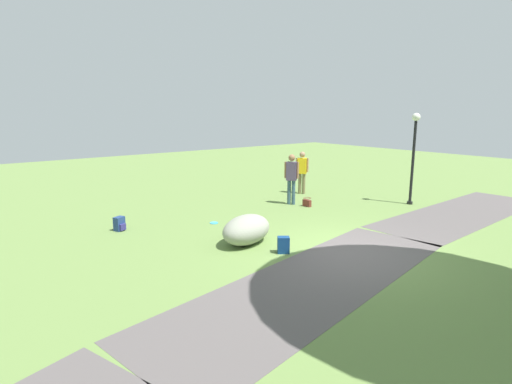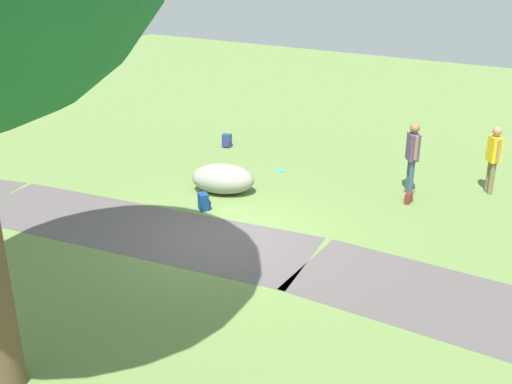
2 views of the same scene
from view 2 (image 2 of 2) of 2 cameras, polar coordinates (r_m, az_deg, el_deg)
The scene contains 9 objects.
ground_plane at distance 13.00m, azimuth -2.83°, elevation -4.20°, with size 48.00×48.00×0.00m, color olive.
footpath_segment_mid at distance 13.65m, azimuth -11.27°, elevation -3.27°, with size 8.29×3.69×0.01m.
lawn_boulder at distance 15.19m, azimuth -3.12°, elevation 1.25°, with size 1.85×1.49×0.73m.
woman_with_handbag at distance 15.36m, azimuth 14.46°, elevation 3.58°, with size 0.41×0.43×1.82m.
man_near_boulder at distance 16.04m, azimuth 21.39°, elevation 3.25°, with size 0.41×0.43×1.72m.
handbag_on_grass at distance 15.08m, azimuth 14.12°, elevation -0.49°, with size 0.29×0.33×0.31m.
backpack_by_boulder at distance 14.29m, azimuth -4.92°, elevation -0.92°, with size 0.35×0.35×0.40m.
spare_backpack_on_lawn at distance 18.84m, azimuth -2.76°, elevation 4.81°, with size 0.34×0.33×0.40m.
frisbee_on_grass at distance 16.78m, azimuth 2.17°, elevation 1.99°, with size 0.25×0.25×0.02m.
Camera 2 is at (-6.95, 9.39, 5.69)m, focal length 42.66 mm.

